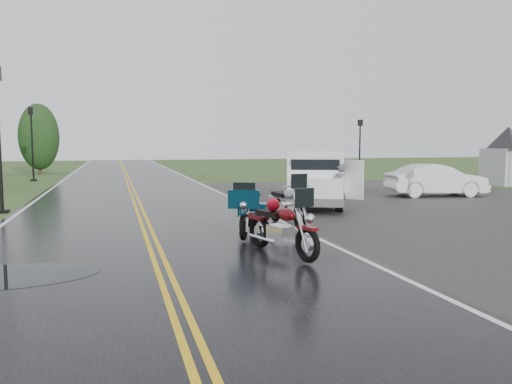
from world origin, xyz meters
TOP-DOWN VIEW (x-y plane):
  - ground at (0.00, 0.00)m, footprint 120.00×120.00m
  - road at (0.00, 10.00)m, footprint 8.00×100.00m
  - parking_pad at (11.00, 5.00)m, footprint 14.00×24.00m
  - visitor_center at (20.00, 12.00)m, footprint 16.00×10.00m
  - motorcycle_red at (2.63, -2.09)m, footprint 1.43×2.46m
  - motorcycle_teal at (2.02, 0.30)m, footprint 1.65×2.41m
  - motorcycle_silver at (3.73, 1.13)m, footprint 1.02×2.46m
  - van_white at (4.84, 4.91)m, footprint 3.79×5.54m
  - person_at_van at (6.32, 4.35)m, footprint 0.68×0.57m
  - sedan_white at (12.45, 7.74)m, footprint 4.33×2.09m
  - lamp_post_far_left at (-5.52, 22.17)m, footprint 0.38×0.38m
  - lamp_post_far_right at (12.85, 15.47)m, footprint 0.32×0.32m
  - tree_left_far at (-6.15, 29.79)m, footprint 2.91×2.91m

SIDE VIEW (x-z plane):
  - ground at x=0.00m, z-range 0.00..0.00m
  - parking_pad at x=11.00m, z-range 0.00..0.03m
  - road at x=0.00m, z-range 0.00..0.04m
  - motorcycle_teal at x=2.02m, z-range 0.00..1.34m
  - sedan_white at x=12.45m, z-range 0.00..1.37m
  - motorcycle_red at x=2.63m, z-range 0.00..1.37m
  - motorcycle_silver at x=3.73m, z-range 0.00..1.43m
  - person_at_van at x=6.32m, z-range 0.00..1.59m
  - van_white at x=4.84m, z-range 0.00..2.04m
  - lamp_post_far_right at x=12.85m, z-range 0.00..3.68m
  - tree_left_far at x=-6.15m, z-range 0.00..4.48m
  - lamp_post_far_left at x=-5.52m, z-range 0.00..4.49m
  - visitor_center at x=20.00m, z-range 0.00..4.80m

